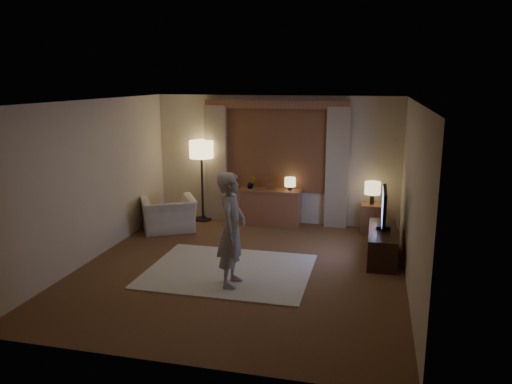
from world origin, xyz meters
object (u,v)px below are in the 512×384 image
(tv_stand, at_px, (382,244))
(person, at_px, (232,230))
(sideboard, at_px, (270,208))
(side_table, at_px, (371,218))
(armchair, at_px, (169,215))

(tv_stand, bearing_deg, person, -142.14)
(sideboard, xyz_separation_m, side_table, (2.01, -0.05, -0.07))
(tv_stand, bearing_deg, armchair, 171.16)
(tv_stand, bearing_deg, sideboard, 145.60)
(armchair, relative_size, tv_stand, 0.72)
(sideboard, relative_size, armchair, 1.19)
(side_table, bearing_deg, person, -121.57)
(armchair, height_order, tv_stand, armchair)
(side_table, xyz_separation_m, person, (-1.90, -3.10, 0.56))
(sideboard, height_order, person, person)
(side_table, relative_size, person, 0.34)
(sideboard, xyz_separation_m, tv_stand, (2.21, -1.51, -0.10))
(sideboard, bearing_deg, tv_stand, -34.40)
(armchair, bearing_deg, side_table, 161.68)
(side_table, bearing_deg, sideboard, 178.57)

